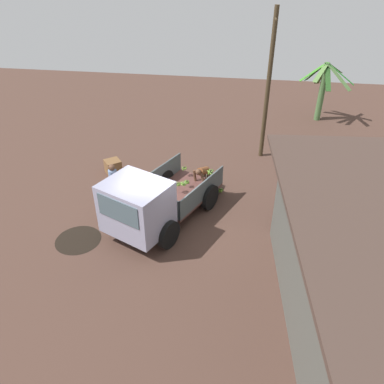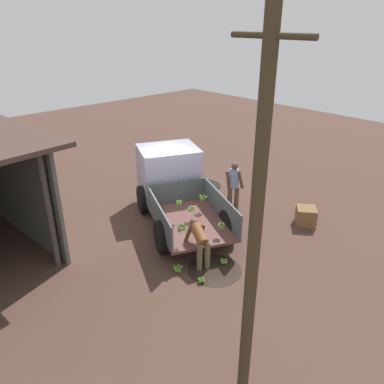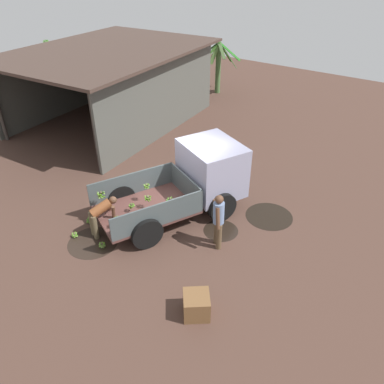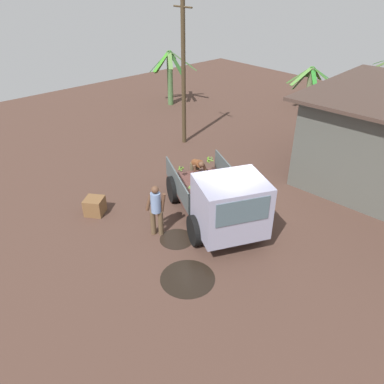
{
  "view_description": "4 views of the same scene",
  "coord_description": "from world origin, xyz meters",
  "px_view_note": "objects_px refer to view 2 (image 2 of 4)",
  "views": [
    {
      "loc": [
        9.79,
        2.36,
        7.9
      ],
      "look_at": [
        -0.13,
        0.84,
        1.4
      ],
      "focal_mm": 35.0,
      "sensor_mm": 36.0,
      "label": 1
    },
    {
      "loc": [
        -8.41,
        6.72,
        5.93
      ],
      "look_at": [
        -1.02,
        -0.17,
        1.26
      ],
      "focal_mm": 35.0,
      "sensor_mm": 36.0,
      "label": 2
    },
    {
      "loc": [
        -7.95,
        -6.23,
        7.1
      ],
      "look_at": [
        -0.68,
        -1.02,
        1.23
      ],
      "focal_mm": 35.0,
      "sensor_mm": 36.0,
      "label": 3
    },
    {
      "loc": [
        6.68,
        -7.5,
        7.12
      ],
      "look_at": [
        -0.97,
        -0.69,
        0.94
      ],
      "focal_mm": 35.0,
      "sensor_mm": 36.0,
      "label": 4
    }
  ],
  "objects_px": {
    "utility_pole": "(254,242)",
    "banana_bunch_on_ground_1": "(224,261)",
    "person_worker_loading": "(200,240)",
    "wooden_crate_0": "(306,216)",
    "cargo_truck": "(172,180)",
    "person_foreground_visitor": "(234,184)",
    "banana_bunch_on_ground_2": "(178,268)",
    "banana_bunch_on_ground_0": "(202,280)"
  },
  "relations": [
    {
      "from": "person_foreground_visitor",
      "to": "person_worker_loading",
      "type": "height_order",
      "value": "person_foreground_visitor"
    },
    {
      "from": "banana_bunch_on_ground_0",
      "to": "wooden_crate_0",
      "type": "bearing_deg",
      "value": -92.03
    },
    {
      "from": "person_worker_loading",
      "to": "banana_bunch_on_ground_0",
      "type": "height_order",
      "value": "person_worker_loading"
    },
    {
      "from": "utility_pole",
      "to": "banana_bunch_on_ground_1",
      "type": "distance_m",
      "value": 4.99
    },
    {
      "from": "person_foreground_visitor",
      "to": "banana_bunch_on_ground_1",
      "type": "height_order",
      "value": "person_foreground_visitor"
    },
    {
      "from": "person_foreground_visitor",
      "to": "utility_pole",
      "type": "bearing_deg",
      "value": -4.78
    },
    {
      "from": "banana_bunch_on_ground_0",
      "to": "person_worker_loading",
      "type": "bearing_deg",
      "value": -40.39
    },
    {
      "from": "person_foreground_visitor",
      "to": "banana_bunch_on_ground_2",
      "type": "relative_size",
      "value": 6.72
    },
    {
      "from": "banana_bunch_on_ground_2",
      "to": "wooden_crate_0",
      "type": "height_order",
      "value": "wooden_crate_0"
    },
    {
      "from": "cargo_truck",
      "to": "banana_bunch_on_ground_1",
      "type": "xyz_separation_m",
      "value": [
        -3.32,
        1.05,
        -1.02
      ]
    },
    {
      "from": "person_worker_loading",
      "to": "wooden_crate_0",
      "type": "xyz_separation_m",
      "value": [
        -0.79,
        -3.91,
        -0.42
      ]
    },
    {
      "from": "banana_bunch_on_ground_1",
      "to": "banana_bunch_on_ground_2",
      "type": "relative_size",
      "value": 0.85
    },
    {
      "from": "utility_pole",
      "to": "banana_bunch_on_ground_2",
      "type": "bearing_deg",
      "value": -24.29
    },
    {
      "from": "person_foreground_visitor",
      "to": "banana_bunch_on_ground_0",
      "type": "relative_size",
      "value": 8.67
    },
    {
      "from": "utility_pole",
      "to": "wooden_crate_0",
      "type": "height_order",
      "value": "utility_pole"
    },
    {
      "from": "cargo_truck",
      "to": "banana_bunch_on_ground_0",
      "type": "height_order",
      "value": "cargo_truck"
    },
    {
      "from": "person_foreground_visitor",
      "to": "banana_bunch_on_ground_1",
      "type": "distance_m",
      "value": 3.35
    },
    {
      "from": "cargo_truck",
      "to": "banana_bunch_on_ground_2",
      "type": "xyz_separation_m",
      "value": [
        -2.76,
        2.17,
        -1.0
      ]
    },
    {
      "from": "person_worker_loading",
      "to": "banana_bunch_on_ground_1",
      "type": "bearing_deg",
      "value": -115.86
    },
    {
      "from": "cargo_truck",
      "to": "utility_pole",
      "type": "height_order",
      "value": "utility_pole"
    },
    {
      "from": "banana_bunch_on_ground_1",
      "to": "wooden_crate_0",
      "type": "bearing_deg",
      "value": -95.17
    },
    {
      "from": "utility_pole",
      "to": "banana_bunch_on_ground_1",
      "type": "height_order",
      "value": "utility_pole"
    },
    {
      "from": "person_foreground_visitor",
      "to": "banana_bunch_on_ground_0",
      "type": "xyz_separation_m",
      "value": [
        -2.12,
        3.56,
        -0.85
      ]
    },
    {
      "from": "banana_bunch_on_ground_1",
      "to": "banana_bunch_on_ground_2",
      "type": "xyz_separation_m",
      "value": [
        0.56,
        1.12,
        0.02
      ]
    },
    {
      "from": "cargo_truck",
      "to": "wooden_crate_0",
      "type": "relative_size",
      "value": 8.26
    },
    {
      "from": "banana_bunch_on_ground_0",
      "to": "banana_bunch_on_ground_2",
      "type": "xyz_separation_m",
      "value": [
        0.72,
        0.14,
        0.03
      ]
    },
    {
      "from": "person_worker_loading",
      "to": "wooden_crate_0",
      "type": "height_order",
      "value": "person_worker_loading"
    },
    {
      "from": "banana_bunch_on_ground_1",
      "to": "wooden_crate_0",
      "type": "xyz_separation_m",
      "value": [
        -0.31,
        -3.46,
        0.19
      ]
    },
    {
      "from": "banana_bunch_on_ground_2",
      "to": "banana_bunch_on_ground_1",
      "type": "bearing_deg",
      "value": -116.51
    },
    {
      "from": "person_worker_loading",
      "to": "cargo_truck",
      "type": "bearing_deg",
      "value": -6.41
    },
    {
      "from": "utility_pole",
      "to": "banana_bunch_on_ground_1",
      "type": "bearing_deg",
      "value": -42.93
    },
    {
      "from": "cargo_truck",
      "to": "person_foreground_visitor",
      "type": "distance_m",
      "value": 2.06
    },
    {
      "from": "banana_bunch_on_ground_1",
      "to": "wooden_crate_0",
      "type": "height_order",
      "value": "wooden_crate_0"
    },
    {
      "from": "cargo_truck",
      "to": "utility_pole",
      "type": "distance_m",
      "value": 7.51
    },
    {
      "from": "cargo_truck",
      "to": "person_worker_loading",
      "type": "bearing_deg",
      "value": 176.65
    },
    {
      "from": "cargo_truck",
      "to": "wooden_crate_0",
      "type": "bearing_deg",
      "value": -122.13
    },
    {
      "from": "utility_pole",
      "to": "banana_bunch_on_ground_2",
      "type": "height_order",
      "value": "utility_pole"
    },
    {
      "from": "banana_bunch_on_ground_0",
      "to": "banana_bunch_on_ground_2",
      "type": "height_order",
      "value": "banana_bunch_on_ground_2"
    },
    {
      "from": "banana_bunch_on_ground_2",
      "to": "person_worker_loading",
      "type": "bearing_deg",
      "value": -97.01
    },
    {
      "from": "cargo_truck",
      "to": "banana_bunch_on_ground_0",
      "type": "relative_size",
      "value": 25.09
    },
    {
      "from": "utility_pole",
      "to": "person_worker_loading",
      "type": "relative_size",
      "value": 5.49
    },
    {
      "from": "person_foreground_visitor",
      "to": "banana_bunch_on_ground_1",
      "type": "relative_size",
      "value": 7.87
    }
  ]
}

